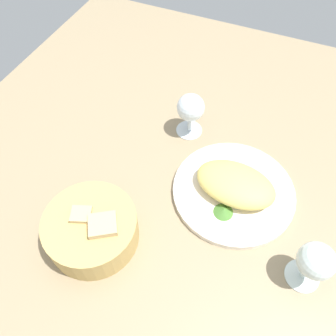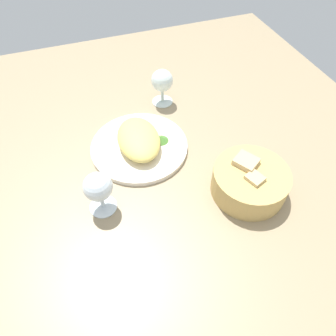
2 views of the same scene
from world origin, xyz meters
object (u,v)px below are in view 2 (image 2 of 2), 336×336
bread_basket (249,181)px  wine_glass_near (98,189)px  wine_glass_far (162,82)px  plate (139,147)px

bread_basket → wine_glass_near: 36.43cm
wine_glass_near → wine_glass_far: size_ratio=1.00×
wine_glass_far → plate: bearing=-36.3°
wine_glass_far → wine_glass_near: bearing=-38.5°
plate → wine_glass_near: bearing=-40.8°
bread_basket → wine_glass_far: size_ratio=1.60×
plate → bread_basket: (23.28, 21.65, 3.01)cm
bread_basket → wine_glass_far: 42.11cm
plate → wine_glass_far: 23.07cm
plate → wine_glass_far: (-17.76, 13.03, 6.85)cm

